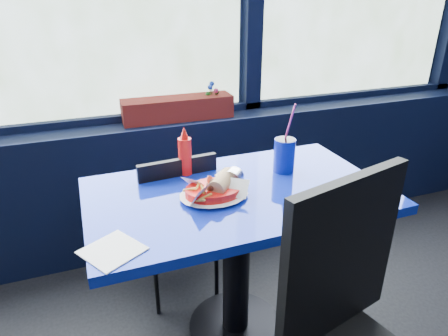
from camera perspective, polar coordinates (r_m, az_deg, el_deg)
window_sill at (r=2.47m, az=-12.45°, el=-2.74°), size 5.00×0.26×0.80m
near_table at (r=1.71m, az=1.83°, el=-8.65°), size 1.20×0.70×0.75m
chair_near_back at (r=1.98m, az=-6.74°, el=-7.01°), size 0.40×0.40×0.83m
planter_box at (r=2.35m, az=-6.63°, el=8.48°), size 0.64×0.17×0.13m
flower_vase at (r=2.40m, az=-1.60°, el=8.89°), size 0.10×0.10×0.20m
food_basket at (r=1.56m, az=-1.27°, el=-3.07°), size 0.30×0.30×0.09m
ketchup_bottle at (r=1.73m, az=-5.60°, el=2.08°), size 0.06×0.06×0.22m
soda_cup at (r=1.78m, az=8.61°, el=1.93°), size 0.09×0.09×0.32m
napkin at (r=1.32m, az=-15.65°, el=-11.28°), size 0.22×0.22×0.00m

